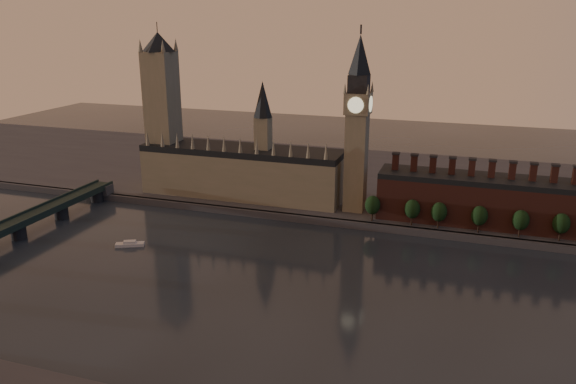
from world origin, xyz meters
name	(u,v)px	position (x,y,z in m)	size (l,w,h in m)	color
ground	(279,295)	(0.00, 0.00, 0.00)	(900.00, 900.00, 0.00)	black
north_bank	(360,181)	(0.00, 178.04, 2.00)	(900.00, 182.00, 4.00)	#424246
palace_of_westminster	(243,169)	(-64.41, 114.91, 21.63)	(130.00, 30.30, 74.00)	gray
victoria_tower	(162,107)	(-120.00, 115.00, 59.09)	(24.00, 24.00, 108.00)	gray
big_ben	(357,123)	(10.00, 110.00, 56.83)	(15.00, 15.00, 107.00)	gray
chimney_block	(478,199)	(80.00, 110.00, 17.82)	(110.00, 25.00, 37.00)	#5C2B23
embankment_tree_0	(373,205)	(23.56, 93.97, 13.47)	(8.60, 8.60, 14.88)	black
embankment_tree_1	(412,209)	(45.65, 94.02, 13.47)	(8.60, 8.60, 14.88)	black
embankment_tree_2	(439,212)	(60.02, 93.69, 13.47)	(8.60, 8.60, 14.88)	black
embankment_tree_3	(479,216)	(81.01, 94.23, 13.47)	(8.60, 8.60, 14.88)	black
embankment_tree_4	(521,220)	(101.54, 93.92, 13.47)	(8.60, 8.60, 14.88)	black
embankment_tree_5	(561,224)	(121.07, 94.99, 13.47)	(8.60, 8.60, 14.88)	black
river_boat	(130,244)	(-92.16, 27.01, 1.12)	(15.11, 9.93, 2.94)	silver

